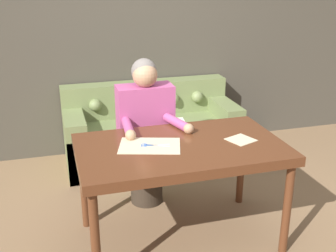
{
  "coord_description": "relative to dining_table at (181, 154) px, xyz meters",
  "views": [
    {
      "loc": [
        -0.88,
        -2.58,
        1.94
      ],
      "look_at": [
        -0.09,
        0.15,
        0.88
      ],
      "focal_mm": 45.0,
      "sensor_mm": 36.0,
      "label": 1
    }
  ],
  "objects": [
    {
      "name": "person",
      "position": [
        -0.11,
        0.6,
        -0.04
      ],
      "size": [
        0.53,
        0.6,
        1.28
      ],
      "color": "#33281E",
      "rests_on": "ground_plane"
    },
    {
      "name": "pattern_paper_offcut",
      "position": [
        0.44,
        -0.04,
        0.08
      ],
      "size": [
        0.23,
        0.22,
        0.0
      ],
      "color": "beige",
      "rests_on": "dining_table"
    },
    {
      "name": "scissors",
      "position": [
        -0.21,
        0.04,
        0.08
      ],
      "size": [
        0.21,
        0.11,
        0.01
      ],
      "color": "silver",
      "rests_on": "dining_table"
    },
    {
      "name": "couch",
      "position": [
        0.14,
        1.49,
        -0.4
      ],
      "size": [
        1.8,
        0.77,
        0.8
      ],
      "color": "olive",
      "rests_on": "ground_plane"
    },
    {
      "name": "ground_plane",
      "position": [
        0.03,
        -0.02,
        -0.7
      ],
      "size": [
        16.0,
        16.0,
        0.0
      ],
      "primitive_type": "plane",
      "color": "#846647"
    },
    {
      "name": "dining_table",
      "position": [
        0.0,
        0.0,
        0.0
      ],
      "size": [
        1.46,
        0.86,
        0.78
      ],
      "color": "#562D19",
      "rests_on": "ground_plane"
    },
    {
      "name": "wall_back",
      "position": [
        0.03,
        1.88,
        0.6
      ],
      "size": [
        8.0,
        0.06,
        2.6
      ],
      "color": "#474238",
      "rests_on": "ground_plane"
    },
    {
      "name": "pattern_paper_main",
      "position": [
        -0.22,
        0.04,
        0.08
      ],
      "size": [
        0.49,
        0.4,
        0.0
      ],
      "color": "beige",
      "rests_on": "dining_table"
    }
  ]
}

